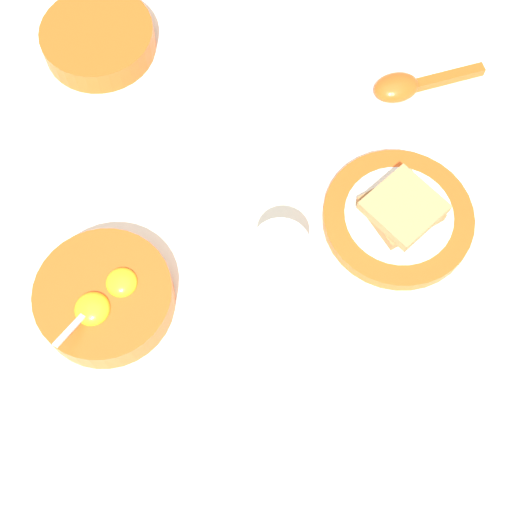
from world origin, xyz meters
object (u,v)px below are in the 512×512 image
(toast_plate, at_px, (398,218))
(egg_bowl, at_px, (105,297))
(soup_spoon, at_px, (406,85))
(congee_bowl, at_px, (98,38))
(drinking_cup, at_px, (280,258))
(toast_sandwich, at_px, (402,208))

(toast_plate, bearing_deg, egg_bowl, -78.58)
(toast_plate, relative_size, soup_spoon, 1.16)
(toast_plate, distance_m, congee_bowl, 0.49)
(soup_spoon, bearing_deg, drinking_cup, -39.26)
(egg_bowl, height_order, toast_sandwich, egg_bowl)
(soup_spoon, relative_size, congee_bowl, 1.04)
(egg_bowl, height_order, toast_plate, egg_bowl)
(toast_sandwich, xyz_separation_m, soup_spoon, (-0.19, 0.05, -0.02))
(soup_spoon, xyz_separation_m, congee_bowl, (-0.12, -0.42, 0.01))
(toast_plate, xyz_separation_m, drinking_cup, (0.05, -0.16, 0.04))
(toast_sandwich, distance_m, soup_spoon, 0.20)
(toast_sandwich, height_order, drinking_cup, drinking_cup)
(drinking_cup, bearing_deg, congee_bowl, -149.85)
(toast_plate, bearing_deg, soup_spoon, 166.57)
(toast_sandwich, bearing_deg, toast_plate, -41.63)
(egg_bowl, relative_size, toast_sandwich, 1.44)
(congee_bowl, bearing_deg, egg_bowl, 0.35)
(toast_plate, relative_size, congee_bowl, 1.21)
(congee_bowl, height_order, drinking_cup, drinking_cup)
(soup_spoon, bearing_deg, congee_bowl, -105.61)
(soup_spoon, relative_size, drinking_cup, 1.96)
(egg_bowl, xyz_separation_m, toast_plate, (-0.07, 0.37, -0.01))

